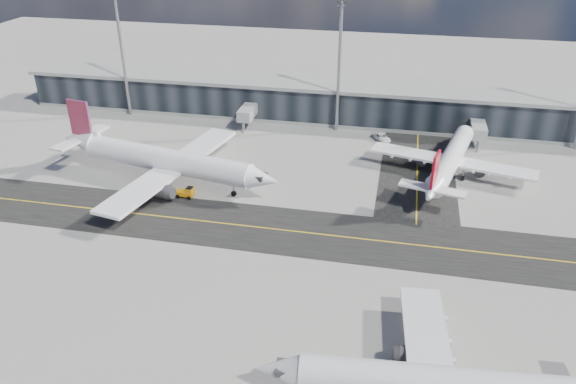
% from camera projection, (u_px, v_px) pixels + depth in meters
% --- Properties ---
extents(ground, '(300.00, 300.00, 0.00)m').
position_uv_depth(ground, '(295.00, 246.00, 84.87)').
color(ground, gray).
rests_on(ground, ground).
extents(taxiway_lanes, '(180.00, 63.00, 0.03)m').
position_uv_depth(taxiway_lanes, '(330.00, 213.00, 93.42)').
color(taxiway_lanes, black).
rests_on(taxiway_lanes, ground).
extents(terminal_concourse, '(152.00, 19.80, 8.80)m').
position_uv_depth(terminal_concourse, '(341.00, 103.00, 130.35)').
color(terminal_concourse, black).
rests_on(terminal_concourse, ground).
extents(floodlight_masts, '(102.50, 0.70, 28.90)m').
position_uv_depth(floodlight_masts, '(339.00, 61.00, 118.95)').
color(floodlight_masts, gray).
rests_on(floodlight_masts, ground).
extents(airliner_af, '(44.57, 38.23, 13.26)m').
position_uv_depth(airliner_af, '(164.00, 160.00, 101.60)').
color(airliner_af, white).
rests_on(airliner_af, ground).
extents(airliner_redtail, '(30.78, 35.81, 10.71)m').
position_uv_depth(airliner_redtail, '(450.00, 160.00, 103.82)').
color(airliner_redtail, white).
rests_on(airliner_redtail, ground).
extents(baggage_tug, '(3.36, 1.92, 2.03)m').
position_uv_depth(baggage_tug, '(186.00, 192.00, 97.82)').
color(baggage_tug, orange).
rests_on(baggage_tug, ground).
extents(service_van, '(4.73, 5.71, 1.45)m').
position_uv_depth(service_van, '(382.00, 137.00, 120.63)').
color(service_van, white).
rests_on(service_van, ground).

